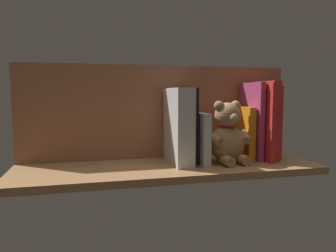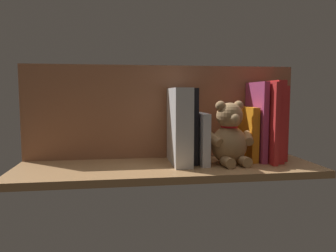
{
  "view_description": "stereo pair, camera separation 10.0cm",
  "coord_description": "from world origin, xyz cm",
  "views": [
    {
      "loc": [
        24.19,
        96.25,
        22.32
      ],
      "look_at": [
        0.0,
        0.0,
        12.39
      ],
      "focal_mm": 34.13,
      "sensor_mm": 36.0,
      "label": 1
    },
    {
      "loc": [
        14.42,
        98.19,
        22.32
      ],
      "look_at": [
        0.0,
        0.0,
        12.39
      ],
      "focal_mm": 34.13,
      "sensor_mm": 36.0,
      "label": 2
    }
  ],
  "objects": [
    {
      "name": "shelf_back_panel",
      "position": [
        0.0,
        -12.79,
        16.1
      ],
      "size": [
        94.64,
        1.5,
        32.21
      ],
      "primitive_type": "cube",
      "color": "#9E6343",
      "rests_on": "ground_plane"
    },
    {
      "name": "dictionary_thick_white",
      "position": [
        -3.98,
        -2.24,
        12.13
      ],
      "size": [
        5.46,
        18.6,
        24.27
      ],
      "primitive_type": "cube",
      "color": "silver",
      "rests_on": "ground_plane"
    },
    {
      "name": "book_2",
      "position": [
        -32.88,
        -2.31,
        13.05
      ],
      "size": [
        1.45,
        18.67,
        26.11
      ],
      "primitive_type": "cube",
      "color": "red",
      "rests_on": "ground_plane"
    },
    {
      "name": "teddy_bear",
      "position": [
        -19.8,
        0.98,
        8.9
      ],
      "size": [
        16.33,
        13.76,
        20.23
      ],
      "rotation": [
        0.0,
        0.0,
        0.11
      ],
      "color": "tan",
      "rests_on": "ground_plane"
    },
    {
      "name": "book_6",
      "position": [
        -8.24,
        -4.46,
        12.1
      ],
      "size": [
        2.03,
        14.36,
        24.2
      ],
      "primitive_type": "cube",
      "color": "black",
      "rests_on": "ground_plane"
    },
    {
      "name": "book_0",
      "position": [
        -38.57,
        -5.07,
        12.53
      ],
      "size": [
        2.29,
        13.13,
        25.07
      ],
      "primitive_type": "cube",
      "color": "red",
      "rests_on": "ground_plane"
    },
    {
      "name": "book_5",
      "position": [
        -11.01,
        -2.85,
        8.16
      ],
      "size": [
        2.51,
        17.58,
        16.32
      ],
      "primitive_type": "cube",
      "color": "silver",
      "rests_on": "ground_plane"
    },
    {
      "name": "book_4",
      "position": [
        -28.16,
        -4.65,
        8.99
      ],
      "size": [
        2.36,
        13.98,
        17.98
      ],
      "primitive_type": "cube",
      "color": "orange",
      "rests_on": "ground_plane"
    },
    {
      "name": "ground_plane",
      "position": [
        0.0,
        0.0,
        -1.1
      ],
      "size": [
        94.64,
        30.08,
        2.2
      ],
      "primitive_type": "cube",
      "color": "#A87A4C"
    },
    {
      "name": "book_1",
      "position": [
        -35.52,
        -3.48,
        13.35
      ],
      "size": [
        2.81,
        16.33,
        26.71
      ],
      "primitive_type": "cube",
      "color": "red",
      "rests_on": "ground_plane"
    },
    {
      "name": "book_3",
      "position": [
        -30.75,
        -3.93,
        13.16
      ],
      "size": [
        1.82,
        15.42,
        26.32
      ],
      "primitive_type": "cube",
      "color": "#B23F72",
      "rests_on": "ground_plane"
    }
  ]
}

